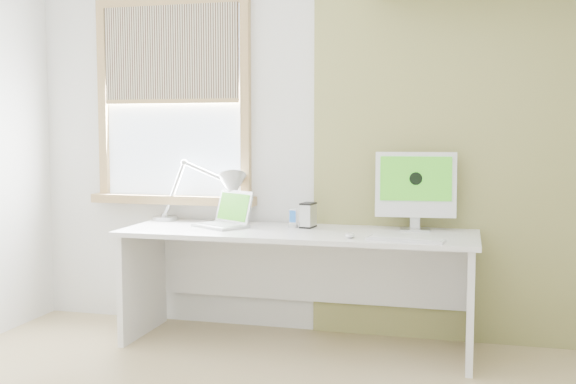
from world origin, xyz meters
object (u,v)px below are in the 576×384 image
(external_drive, at_px, (308,215))
(imac, at_px, (416,186))
(desk, at_px, (299,260))
(laptop, at_px, (226,218))
(desk_lamp, at_px, (220,190))

(external_drive, distance_m, imac, 0.70)
(desk, xyz_separation_m, laptop, (-0.49, 0.01, 0.25))
(desk_lamp, height_order, imac, imac)
(external_drive, bearing_deg, desk, -110.81)
(desk, distance_m, imac, 0.86)
(desk, height_order, desk_lamp, desk_lamp)
(laptop, height_order, imac, imac)
(imac, bearing_deg, laptop, -173.20)
(external_drive, bearing_deg, laptop, -170.90)
(desk, height_order, laptop, laptop)
(laptop, height_order, external_drive, laptop)
(external_drive, xyz_separation_m, imac, (0.67, 0.06, 0.19))
(desk, relative_size, laptop, 5.30)
(external_drive, height_order, imac, imac)
(imac, bearing_deg, external_drive, -175.02)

